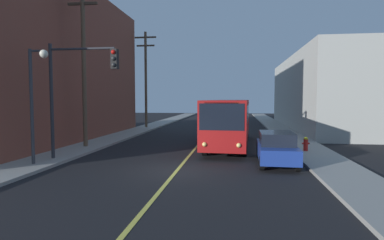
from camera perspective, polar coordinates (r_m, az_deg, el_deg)
ground_plane at (r=14.97m, az=-2.62°, el=-8.90°), size 120.00×120.00×0.00m
sidewalk_left at (r=26.49m, az=-14.20°, el=-3.31°), size 2.50×90.00×0.15m
sidewalk_right at (r=24.99m, az=18.41°, el=-3.80°), size 2.50×90.00×0.15m
lane_stripe_center at (r=29.66m, az=2.67°, el=-2.59°), size 0.16×60.00×0.01m
building_left_brick at (r=28.40m, az=-27.19°, el=8.73°), size 10.00×22.66×11.89m
building_right_warehouse at (r=39.51m, az=25.37°, el=4.39°), size 12.00×26.32×7.94m
city_bus at (r=22.61m, az=6.67°, el=0.03°), size 3.11×12.24×3.20m
parked_car_blue at (r=16.66m, az=14.81°, el=-4.77°), size 1.91×4.44×1.62m
utility_pole_near at (r=22.49m, az=-18.71°, el=10.67°), size 2.40×0.28×10.79m
utility_pole_mid at (r=36.19m, az=-8.22°, el=7.89°), size 2.40×0.28×10.50m
traffic_signal_left_corner at (r=17.65m, az=-19.53°, el=6.88°), size 3.75×0.48×6.00m
street_lamp_left at (r=17.04m, az=-26.09°, el=4.94°), size 0.98×0.40×5.50m
fire_hydrant at (r=20.57m, az=19.58°, el=-3.99°), size 0.44×0.26×0.84m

